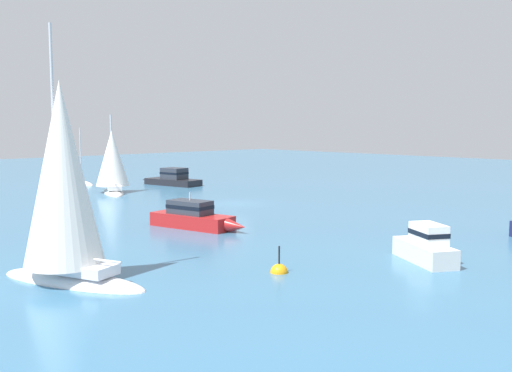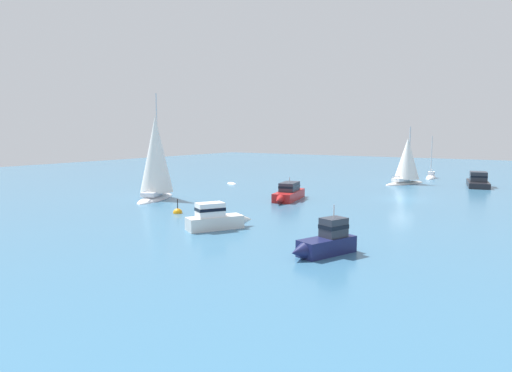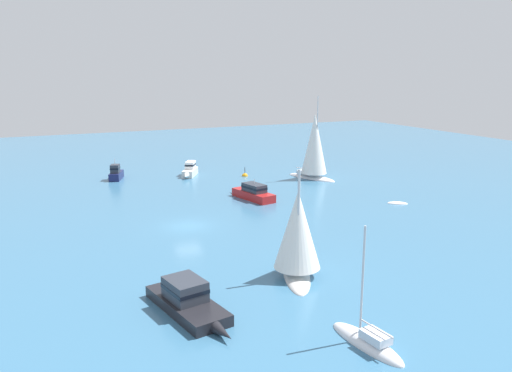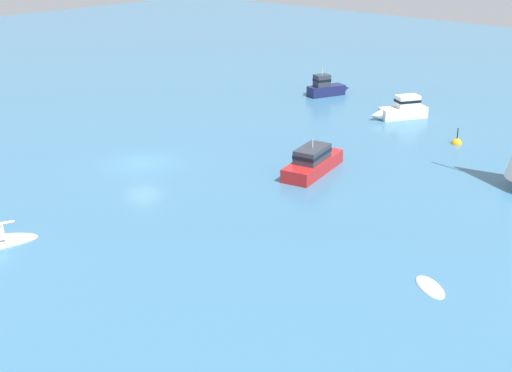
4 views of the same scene
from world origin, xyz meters
name	(u,v)px [view 4 (image 4 of 4)]	position (x,y,z in m)	size (l,w,h in m)	color
ground_plane	(142,164)	(0.00, 0.00, 0.00)	(164.10, 164.10, 0.00)	teal
tender	(430,288)	(-1.73, -24.02, 0.00)	(2.12, 2.44, 0.45)	white
powerboat	(327,88)	(25.28, 2.36, 0.79)	(4.74, 2.76, 2.95)	#191E4C
motor_cruiser	(402,109)	(23.06, -7.51, 0.80)	(5.13, 3.68, 2.03)	silver
powerboat_1	(314,161)	(7.20, -10.08, 0.75)	(7.58, 3.21, 2.42)	#B21E1E
channel_buoy	(456,144)	(19.63, -14.56, 0.01)	(0.85, 0.85, 1.70)	orange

